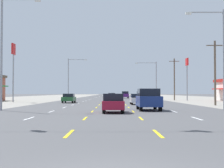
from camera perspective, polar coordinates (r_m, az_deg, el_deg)
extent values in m
plane|color=#4C4C4F|center=(71.85, 0.12, -2.81)|extent=(572.00, 572.00, 0.00)
cube|color=gray|center=(75.97, -18.91, -2.66)|extent=(28.00, 440.00, 0.01)
cube|color=gray|center=(76.01, 19.15, -2.66)|extent=(28.00, 440.00, 0.01)
cube|color=white|center=(21.04, -14.28, -5.88)|extent=(0.14, 2.60, 0.01)
cube|color=white|center=(28.36, -10.51, -4.76)|extent=(0.14, 2.60, 0.01)
cube|color=white|center=(35.75, -8.29, -4.10)|extent=(0.14, 2.60, 0.01)
cube|color=white|center=(43.17, -6.84, -3.66)|extent=(0.14, 2.60, 0.01)
cube|color=white|center=(50.62, -5.82, -3.34)|extent=(0.14, 2.60, 0.01)
cube|color=white|center=(58.08, -5.06, -3.11)|extent=(0.14, 2.60, 0.01)
cube|color=white|center=(65.56, -4.47, -2.93)|extent=(0.14, 2.60, 0.01)
cube|color=white|center=(73.03, -4.00, -2.79)|extent=(0.14, 2.60, 0.01)
cube|color=white|center=(80.51, -3.62, -2.67)|extent=(0.14, 2.60, 0.01)
cube|color=white|center=(88.00, -3.31, -2.57)|extent=(0.14, 2.60, 0.01)
cube|color=white|center=(95.48, -3.04, -2.49)|extent=(0.14, 2.60, 0.01)
cube|color=white|center=(102.97, -2.82, -2.42)|extent=(0.14, 2.60, 0.01)
cube|color=white|center=(110.46, -2.62, -2.36)|extent=(0.14, 2.60, 0.01)
cube|color=white|center=(117.96, -2.45, -2.30)|extent=(0.14, 2.60, 0.01)
cube|color=white|center=(125.45, -2.30, -2.26)|extent=(0.14, 2.60, 0.01)
cube|color=white|center=(132.94, -2.16, -2.22)|extent=(0.14, 2.60, 0.01)
cube|color=white|center=(140.44, -2.04, -2.18)|extent=(0.14, 2.60, 0.01)
cube|color=white|center=(147.93, -1.94, -2.15)|extent=(0.14, 2.60, 0.01)
cube|color=white|center=(155.42, -1.84, -2.12)|extent=(0.14, 2.60, 0.01)
cube|color=white|center=(162.92, -1.75, -2.09)|extent=(0.14, 2.60, 0.01)
cube|color=white|center=(170.42, -1.67, -2.06)|extent=(0.14, 2.60, 0.01)
cube|color=white|center=(177.91, -1.60, -2.04)|extent=(0.14, 2.60, 0.01)
cube|color=white|center=(185.41, -1.53, -2.02)|extent=(0.14, 2.60, 0.01)
cube|color=white|center=(192.91, -1.47, -2.00)|extent=(0.14, 2.60, 0.01)
cube|color=white|center=(200.40, -1.41, -1.98)|extent=(0.14, 2.60, 0.01)
cube|color=white|center=(207.90, -1.36, -1.97)|extent=(0.14, 2.60, 0.01)
cube|color=white|center=(215.40, -1.31, -1.95)|extent=(0.14, 2.60, 0.01)
cube|color=white|center=(222.90, -1.26, -1.94)|extent=(0.14, 2.60, 0.01)
cube|color=yellow|center=(13.04, -7.45, -8.63)|extent=(0.14, 2.60, 0.01)
cube|color=yellow|center=(20.46, -4.69, -6.05)|extent=(0.14, 2.60, 0.01)
cube|color=yellow|center=(27.93, -3.40, -4.84)|extent=(0.14, 2.60, 0.01)
cube|color=yellow|center=(35.41, -2.67, -4.14)|extent=(0.14, 2.60, 0.01)
cube|color=yellow|center=(42.89, -2.19, -3.68)|extent=(0.14, 2.60, 0.01)
cube|color=yellow|center=(50.38, -1.85, -3.36)|extent=(0.14, 2.60, 0.01)
cube|color=yellow|center=(57.88, -1.60, -3.12)|extent=(0.14, 2.60, 0.01)
cube|color=yellow|center=(65.37, -1.41, -2.94)|extent=(0.14, 2.60, 0.01)
cube|color=yellow|center=(72.87, -1.26, -2.79)|extent=(0.14, 2.60, 0.01)
cube|color=yellow|center=(80.36, -1.13, -2.67)|extent=(0.14, 2.60, 0.01)
cube|color=yellow|center=(87.86, -1.03, -2.57)|extent=(0.14, 2.60, 0.01)
cube|color=yellow|center=(95.36, -0.94, -2.49)|extent=(0.14, 2.60, 0.01)
cube|color=yellow|center=(102.86, -0.87, -2.42)|extent=(0.14, 2.60, 0.01)
cube|color=yellow|center=(110.35, -0.80, -2.36)|extent=(0.14, 2.60, 0.01)
cube|color=yellow|center=(117.85, -0.75, -2.31)|extent=(0.14, 2.60, 0.01)
cube|color=yellow|center=(125.35, -0.70, -2.26)|extent=(0.14, 2.60, 0.01)
cube|color=yellow|center=(132.85, -0.65, -2.22)|extent=(0.14, 2.60, 0.01)
cube|color=yellow|center=(140.35, -0.62, -2.18)|extent=(0.14, 2.60, 0.01)
cube|color=yellow|center=(147.85, -0.58, -2.15)|extent=(0.14, 2.60, 0.01)
cube|color=yellow|center=(155.35, -0.55, -2.12)|extent=(0.14, 2.60, 0.01)
cube|color=yellow|center=(162.85, -0.52, -2.09)|extent=(0.14, 2.60, 0.01)
cube|color=yellow|center=(170.35, -0.49, -2.06)|extent=(0.14, 2.60, 0.01)
cube|color=yellow|center=(177.85, -0.47, -2.04)|extent=(0.14, 2.60, 0.01)
cube|color=yellow|center=(185.34, -0.45, -2.02)|extent=(0.14, 2.60, 0.01)
cube|color=yellow|center=(192.84, -0.43, -2.00)|extent=(0.14, 2.60, 0.01)
cube|color=yellow|center=(200.34, -0.41, -1.98)|extent=(0.14, 2.60, 0.01)
cube|color=yellow|center=(207.84, -0.39, -1.97)|extent=(0.14, 2.60, 0.01)
cube|color=yellow|center=(215.34, -0.38, -1.95)|extent=(0.14, 2.60, 0.01)
cube|color=yellow|center=(222.84, -0.36, -1.94)|extent=(0.14, 2.60, 0.01)
cube|color=yellow|center=(13.06, 8.14, -8.62)|extent=(0.14, 2.60, 0.01)
cube|color=yellow|center=(20.47, 5.18, -6.04)|extent=(0.14, 2.60, 0.01)
cube|color=yellow|center=(27.94, 3.81, -4.84)|extent=(0.14, 2.60, 0.01)
cube|color=yellow|center=(35.41, 3.01, -4.14)|extent=(0.14, 2.60, 0.01)
cube|color=yellow|center=(42.90, 2.50, -3.68)|extent=(0.14, 2.60, 0.01)
cube|color=yellow|center=(50.39, 2.14, -3.36)|extent=(0.14, 2.60, 0.01)
cube|color=yellow|center=(57.88, 1.87, -3.12)|extent=(0.14, 2.60, 0.01)
cube|color=yellow|center=(65.37, 1.66, -2.94)|extent=(0.14, 2.60, 0.01)
cube|color=yellow|center=(72.87, 1.50, -2.79)|extent=(0.14, 2.60, 0.01)
cube|color=yellow|center=(80.37, 1.37, -2.67)|extent=(0.14, 2.60, 0.01)
cube|color=yellow|center=(87.86, 1.26, -2.57)|extent=(0.14, 2.60, 0.01)
cube|color=yellow|center=(95.36, 1.16, -2.49)|extent=(0.14, 2.60, 0.01)
cube|color=yellow|center=(102.86, 1.08, -2.42)|extent=(0.14, 2.60, 0.01)
cube|color=yellow|center=(110.36, 1.02, -2.36)|extent=(0.14, 2.60, 0.01)
cube|color=yellow|center=(117.85, 0.96, -2.31)|extent=(0.14, 2.60, 0.01)
cube|color=yellow|center=(125.35, 0.90, -2.26)|extent=(0.14, 2.60, 0.01)
cube|color=yellow|center=(132.85, 0.86, -2.22)|extent=(0.14, 2.60, 0.01)
cube|color=yellow|center=(140.35, 0.81, -2.18)|extent=(0.14, 2.60, 0.01)
cube|color=yellow|center=(147.85, 0.78, -2.15)|extent=(0.14, 2.60, 0.01)
cube|color=yellow|center=(155.35, 0.74, -2.12)|extent=(0.14, 2.60, 0.01)
cube|color=yellow|center=(162.85, 0.71, -2.09)|extent=(0.14, 2.60, 0.01)
cube|color=yellow|center=(170.35, 0.68, -2.06)|extent=(0.14, 2.60, 0.01)
cube|color=yellow|center=(177.85, 0.66, -2.04)|extent=(0.14, 2.60, 0.01)
cube|color=yellow|center=(185.35, 0.63, -2.02)|extent=(0.14, 2.60, 0.01)
cube|color=yellow|center=(192.85, 0.61, -2.00)|extent=(0.14, 2.60, 0.01)
cube|color=yellow|center=(200.34, 0.59, -1.98)|extent=(0.14, 2.60, 0.01)
cube|color=yellow|center=(207.84, 0.57, -1.97)|extent=(0.14, 2.60, 0.01)
cube|color=yellow|center=(215.34, 0.56, -1.95)|extent=(0.14, 2.60, 0.01)
cube|color=yellow|center=(222.84, 0.54, -1.94)|extent=(0.14, 2.60, 0.01)
cube|color=white|center=(21.07, 14.75, -5.87)|extent=(0.14, 2.60, 0.01)
cube|color=white|center=(28.38, 10.90, -4.76)|extent=(0.14, 2.60, 0.01)
cube|color=white|center=(35.76, 8.64, -4.09)|extent=(0.14, 2.60, 0.01)
cube|color=white|center=(43.19, 7.15, -3.65)|extent=(0.14, 2.60, 0.01)
cube|color=white|center=(50.64, 6.11, -3.34)|extent=(0.14, 2.60, 0.01)
cube|color=white|center=(58.10, 5.33, -3.11)|extent=(0.14, 2.60, 0.01)
cube|color=white|center=(65.57, 4.73, -2.93)|extent=(0.14, 2.60, 0.01)
cube|color=white|center=(73.04, 4.25, -2.78)|extent=(0.14, 2.60, 0.01)
cube|color=white|center=(80.52, 3.86, -2.67)|extent=(0.14, 2.60, 0.01)
cube|color=white|center=(88.01, 3.54, -2.57)|extent=(0.14, 2.60, 0.01)
cube|color=white|center=(95.49, 3.27, -2.49)|extent=(0.14, 2.60, 0.01)
cube|color=white|center=(102.98, 3.03, -2.42)|extent=(0.14, 2.60, 0.01)
cube|color=white|center=(110.47, 2.83, -2.36)|extent=(0.14, 2.60, 0.01)
cube|color=white|center=(117.96, 2.66, -2.30)|extent=(0.14, 2.60, 0.01)
cube|color=white|center=(125.45, 2.50, -2.26)|extent=(0.14, 2.60, 0.01)
cube|color=white|center=(132.95, 2.37, -2.22)|extent=(0.14, 2.60, 0.01)
cube|color=white|center=(140.44, 2.24, -2.18)|extent=(0.14, 2.60, 0.01)
cube|color=white|center=(147.93, 2.13, -2.15)|extent=(0.14, 2.60, 0.01)
cube|color=white|center=(155.43, 2.03, -2.12)|extent=(0.14, 2.60, 0.01)
cube|color=white|center=(162.92, 1.94, -2.09)|extent=(0.14, 2.60, 0.01)
cube|color=white|center=(170.42, 1.86, -2.06)|extent=(0.14, 2.60, 0.01)
cube|color=white|center=(177.92, 1.79, -2.04)|extent=(0.14, 2.60, 0.01)
cube|color=white|center=(185.41, 1.72, -2.02)|extent=(0.14, 2.60, 0.01)
cube|color=white|center=(192.91, 1.65, -2.00)|extent=(0.14, 2.60, 0.01)
cube|color=white|center=(200.41, 1.59, -1.98)|extent=(0.14, 2.60, 0.01)
cube|color=white|center=(207.90, 1.54, -1.97)|extent=(0.14, 2.60, 0.01)
cube|color=white|center=(215.40, 1.49, -1.95)|extent=(0.14, 2.60, 0.01)
cube|color=white|center=(222.90, 1.44, -1.94)|extent=(0.14, 2.60, 0.01)
cube|color=maroon|center=(26.40, 0.29, -3.68)|extent=(1.72, 3.90, 0.66)
cube|color=black|center=(26.14, 0.29, -2.34)|extent=(1.58, 1.90, 0.58)
cylinder|color=black|center=(27.82, -1.25, -4.25)|extent=(0.20, 0.60, 0.60)
cylinder|color=black|center=(27.83, 1.81, -4.24)|extent=(0.20, 0.60, 0.60)
cylinder|color=black|center=(25.03, -1.40, -4.55)|extent=(0.20, 0.60, 0.60)
cylinder|color=black|center=(25.03, 2.00, -4.55)|extent=(0.20, 0.60, 0.60)
cube|color=navy|center=(30.05, 6.48, -3.00)|extent=(1.98, 4.90, 0.92)
cube|color=black|center=(29.99, 6.48, -1.48)|extent=(1.82, 2.70, 0.68)
cylinder|color=black|center=(31.68, 4.62, -3.76)|extent=(0.26, 0.76, 0.76)
cylinder|color=black|center=(31.85, 7.64, -3.74)|extent=(0.26, 0.76, 0.76)
cylinder|color=black|center=(28.29, 5.17, -4.03)|extent=(0.26, 0.76, 0.76)
cylinder|color=black|center=(28.49, 8.55, -4.00)|extent=(0.26, 0.76, 0.76)
cube|color=silver|center=(44.45, 4.49, -2.80)|extent=(1.80, 4.50, 0.62)
cube|color=black|center=(44.34, 4.50, -2.06)|extent=(1.62, 2.10, 0.52)
cylinder|color=black|center=(45.95, 3.39, -3.14)|extent=(0.22, 0.64, 0.64)
cylinder|color=black|center=(46.06, 5.30, -3.13)|extent=(0.22, 0.64, 0.64)
cylinder|color=black|center=(42.86, 3.63, -3.26)|extent=(0.22, 0.64, 0.64)
cylinder|color=black|center=(42.98, 5.68, -3.25)|extent=(0.22, 0.64, 0.64)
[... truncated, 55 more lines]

